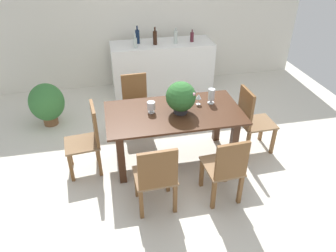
% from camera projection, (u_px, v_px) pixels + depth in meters
% --- Properties ---
extents(ground_plane, '(7.04, 7.04, 0.00)m').
position_uv_depth(ground_plane, '(172.00, 154.00, 4.65)').
color(ground_plane, silver).
extents(back_wall, '(6.40, 0.10, 2.60)m').
position_uv_depth(back_wall, '(143.00, 18.00, 6.09)').
color(back_wall, silver).
rests_on(back_wall, ground).
extents(dining_table, '(1.77, 0.95, 0.77)m').
position_uv_depth(dining_table, '(174.00, 121.00, 4.24)').
color(dining_table, '#422616').
rests_on(dining_table, ground).
extents(chair_near_left, '(0.47, 0.44, 0.92)m').
position_uv_depth(chair_near_left, '(156.00, 176.00, 3.49)').
color(chair_near_left, brown).
rests_on(chair_near_left, ground).
extents(chair_far_left, '(0.44, 0.45, 0.91)m').
position_uv_depth(chair_far_left, '(136.00, 101.00, 4.97)').
color(chair_far_left, brown).
rests_on(chair_far_left, ground).
extents(chair_foot_end, '(0.48, 0.43, 0.98)m').
position_uv_depth(chair_foot_end, '(251.00, 118.00, 4.47)').
color(chair_foot_end, brown).
rests_on(chair_foot_end, ground).
extents(chair_head_end, '(0.47, 0.45, 0.96)m').
position_uv_depth(chair_head_end, '(89.00, 137.00, 4.11)').
color(chair_head_end, brown).
rests_on(chair_head_end, ground).
extents(chair_near_right, '(0.43, 0.49, 0.91)m').
position_uv_depth(chair_near_right, '(226.00, 167.00, 3.63)').
color(chair_near_right, brown).
rests_on(chair_near_right, ground).
extents(flower_centerpiece, '(0.38, 0.38, 0.42)m').
position_uv_depth(flower_centerpiece, '(181.00, 97.00, 4.03)').
color(flower_centerpiece, '#333338').
rests_on(flower_centerpiece, dining_table).
extents(crystal_vase_left, '(0.10, 0.10, 0.15)m').
position_uv_depth(crystal_vase_left, '(151.00, 106.00, 4.10)').
color(crystal_vase_left, silver).
rests_on(crystal_vase_left, dining_table).
extents(crystal_vase_center_near, '(0.09, 0.09, 0.21)m').
position_uv_depth(crystal_vase_center_near, '(211.00, 95.00, 4.30)').
color(crystal_vase_center_near, silver).
rests_on(crystal_vase_center_near, dining_table).
extents(wine_glass, '(0.08, 0.08, 0.15)m').
position_uv_depth(wine_glass, '(199.00, 97.00, 4.27)').
color(wine_glass, silver).
rests_on(wine_glass, dining_table).
extents(kitchen_counter, '(1.89, 0.66, 0.98)m').
position_uv_depth(kitchen_counter, '(162.00, 68.00, 6.12)').
color(kitchen_counter, white).
rests_on(kitchen_counter, ground).
extents(wine_bottle_dark, '(0.07, 0.07, 0.26)m').
position_uv_depth(wine_bottle_dark, '(135.00, 42.00, 5.58)').
color(wine_bottle_dark, '#B2BFB7').
rests_on(wine_bottle_dark, kitchen_counter).
extents(wine_bottle_amber, '(0.08, 0.08, 0.31)m').
position_uv_depth(wine_bottle_amber, '(137.00, 36.00, 5.78)').
color(wine_bottle_amber, '#0F1E38').
rests_on(wine_bottle_amber, kitchen_counter).
extents(wine_bottle_green, '(0.07, 0.07, 0.22)m').
position_uv_depth(wine_bottle_green, '(192.00, 37.00, 5.88)').
color(wine_bottle_green, '#511E28').
rests_on(wine_bottle_green, kitchen_counter).
extents(wine_bottle_clear, '(0.07, 0.07, 0.31)m').
position_uv_depth(wine_bottle_clear, '(155.00, 38.00, 5.72)').
color(wine_bottle_clear, black).
rests_on(wine_bottle_clear, kitchen_counter).
extents(wine_bottle_tall, '(0.07, 0.07, 0.28)m').
position_uv_depth(wine_bottle_tall, '(176.00, 37.00, 5.78)').
color(wine_bottle_tall, '#B2BFB7').
rests_on(wine_bottle_tall, kitchen_counter).
extents(potted_plant_floor, '(0.56, 0.56, 0.71)m').
position_uv_depth(potted_plant_floor, '(47.00, 103.00, 5.14)').
color(potted_plant_floor, brown).
rests_on(potted_plant_floor, ground).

